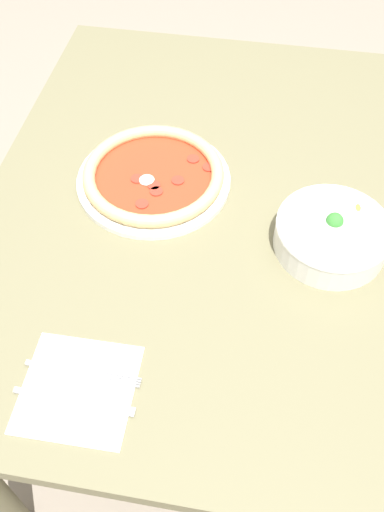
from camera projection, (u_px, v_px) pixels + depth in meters
name	position (u px, v px, depth m)	size (l,w,h in m)	color
ground_plane	(194.00, 366.00, 1.72)	(8.00, 8.00, 0.00)	gray
dining_table	(195.00, 232.00, 1.23)	(1.17, 0.84, 0.73)	#706B4C
pizza	(154.00, 176.00, 1.16)	(0.31, 0.31, 0.04)	white
bowl	(332.00, 234.00, 1.04)	(0.21, 0.21, 0.08)	white
napkin	(78.00, 389.00, 0.89)	(0.18, 0.18, 0.00)	white
fork	(81.00, 372.00, 0.90)	(0.02, 0.19, 0.00)	silver
knife	(68.00, 400.00, 0.87)	(0.02, 0.19, 0.01)	silver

